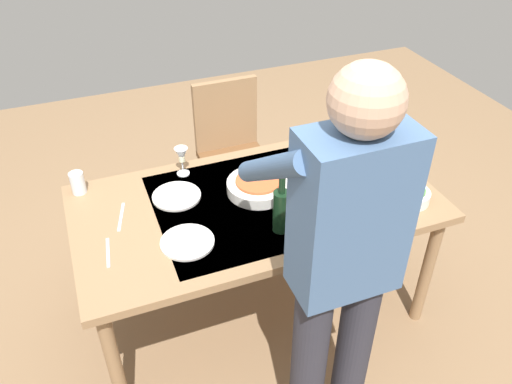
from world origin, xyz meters
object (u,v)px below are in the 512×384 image
Objects in this scene: dinner_plate_near at (187,242)px; water_cup_near_right at (361,185)px; side_bowl_salad at (410,195)px; person_server at (341,261)px; water_cup_near_left at (78,183)px; serving_bowl_pasta at (258,186)px; wine_glass_left at (182,156)px; water_cup_far_left at (380,177)px; dining_table at (256,212)px; chair_near at (231,145)px; dinner_plate_far at (177,196)px; wine_bottle at (281,210)px.

water_cup_near_right is at bearing -176.53° from dinner_plate_near.
water_cup_near_right is 0.23m from side_bowl_salad.
water_cup_near_left is at bearing -53.22° from person_server.
wine_glass_left is at bearing -42.61° from serving_bowl_pasta.
water_cup_near_left reaches higher than water_cup_far_left.
person_server is 15.43× the size of water_cup_near_left.
wine_glass_left is 1.11m from side_bowl_salad.
dining_table is 19.78× the size of water_cup_far_left.
chair_near is 5.06× the size of side_bowl_salad.
water_cup_near_left is at bearing -25.88° from dinner_plate_far.
dinner_plate_near is 1.00× the size of dinner_plate_far.
chair_near is at bearing -118.10° from dinner_plate_near.
side_bowl_salad is (-0.06, 0.17, -0.01)m from water_cup_far_left.
dining_table is 11.20× the size of wine_glass_left.
serving_bowl_pasta is 0.39m from dinner_plate_far.
dinner_plate_far is at bearing 66.03° from wine_glass_left.
dining_table is 0.86m from water_cup_near_left.
water_cup_near_left is 0.61× the size of side_bowl_salad.
wine_glass_left is 0.84× the size of side_bowl_salad.
wine_glass_left reaches higher than dinner_plate_near.
chair_near is 3.03× the size of serving_bowl_pasta.
water_cup_far_left is at bearing -166.56° from water_cup_near_right.
serving_bowl_pasta is at bearing -150.15° from dinner_plate_near.
water_cup_near_right reaches higher than serving_bowl_pasta.
water_cup_near_left reaches higher than water_cup_near_right.
water_cup_near_right is 0.39× the size of dinner_plate_far.
dinner_plate_near is at bearing 4.72° from water_cup_far_left.
dining_table is at bearing -155.49° from dinner_plate_near.
water_cup_far_left is (-1.37, 0.46, -0.01)m from water_cup_near_left.
water_cup_near_left is at bearing -54.38° from dinner_plate_near.
side_bowl_salad is at bearing -144.53° from person_server.
dining_table is 0.13m from serving_bowl_pasta.
person_server is at bearing 91.80° from wine_bottle.
serving_bowl_pasta and side_bowl_salad have the same top height.
water_cup_far_left is 0.37× the size of dinner_plate_far.
dinner_plate_near is at bearing 61.90° from chair_near.
chair_near reaches higher than serving_bowl_pasta.
wine_bottle is at bearing 13.63° from water_cup_near_right.
water_cup_far_left reaches higher than side_bowl_salad.
side_bowl_salad is (-0.93, 0.60, -0.07)m from wine_glass_left.
serving_bowl_pasta is at bearing -27.10° from side_bowl_salad.
wine_bottle is 0.65m from side_bowl_salad.
serving_bowl_pasta is 1.30× the size of dinner_plate_far.
wine_bottle is 0.55m from dinner_plate_far.
dining_table is 0.85m from chair_near.
dinner_plate_near is (0.38, 0.17, 0.07)m from dining_table.
person_server is 5.71× the size of wine_bottle.
water_cup_far_left is at bearing -69.85° from side_bowl_salad.
side_bowl_salad is at bearing 115.27° from chair_near.
dinner_plate_near is at bearing 3.47° from water_cup_near_right.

